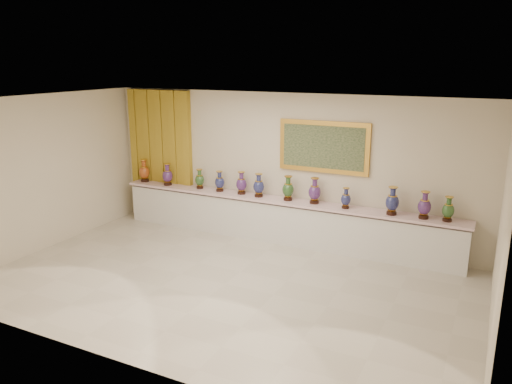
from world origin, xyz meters
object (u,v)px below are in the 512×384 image
vase_0 (144,172)px  counter (280,221)px  vase_2 (200,180)px  vase_1 (167,176)px

vase_0 → counter: bearing=0.1°
counter → vase_0: bearing=-179.9°
counter → vase_2: bearing=179.4°
counter → vase_1: size_ratio=14.86×
counter → vase_0: vase_0 is taller
vase_1 → vase_2: vase_1 is taller
vase_1 → vase_2: 0.80m
vase_2 → counter: bearing=-0.6°
vase_0 → vase_2: (1.48, 0.03, -0.04)m
vase_0 → vase_1: vase_0 is taller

